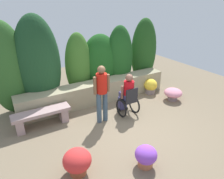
# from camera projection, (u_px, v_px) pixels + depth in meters

# --- Properties ---
(ground_plane) EXTENTS (12.26, 12.26, 0.00)m
(ground_plane) POSITION_uv_depth(u_px,v_px,m) (127.00, 127.00, 5.70)
(ground_plane) COLOR #776751
(stone_retaining_wall) EXTENTS (5.25, 0.59, 0.72)m
(stone_retaining_wall) POSITION_uv_depth(u_px,v_px,m) (97.00, 92.00, 6.98)
(stone_retaining_wall) COLOR #9B9271
(stone_retaining_wall) RESTS_ON ground
(hedge_backdrop) EXTENTS (6.24, 1.21, 2.93)m
(hedge_backdrop) POSITION_uv_depth(u_px,v_px,m) (81.00, 62.00, 7.00)
(hedge_backdrop) COLOR #2F6027
(hedge_backdrop) RESTS_ON ground
(stone_bench) EXTENTS (1.56, 0.41, 0.48)m
(stone_bench) POSITION_uv_depth(u_px,v_px,m) (42.00, 116.00, 5.61)
(stone_bench) COLOR #A28785
(stone_bench) RESTS_ON ground
(person_in_wheelchair) EXTENTS (0.53, 0.66, 1.33)m
(person_in_wheelchair) POSITION_uv_depth(u_px,v_px,m) (128.00, 96.00, 6.08)
(person_in_wheelchair) COLOR black
(person_in_wheelchair) RESTS_ON ground
(person_standing_companion) EXTENTS (0.49, 0.30, 1.69)m
(person_standing_companion) POSITION_uv_depth(u_px,v_px,m) (102.00, 91.00, 5.57)
(person_standing_companion) COLOR #3E5364
(person_standing_companion) RESTS_ON ground
(flower_pot_purple_near) EXTENTS (0.58, 0.58, 0.57)m
(flower_pot_purple_near) POSITION_uv_depth(u_px,v_px,m) (77.00, 162.00, 4.07)
(flower_pot_purple_near) COLOR #97472B
(flower_pot_purple_near) RESTS_ON ground
(flower_pot_terracotta_by_wall) EXTENTS (0.62, 0.62, 0.43)m
(flower_pot_terracotta_by_wall) POSITION_uv_depth(u_px,v_px,m) (173.00, 93.00, 7.11)
(flower_pot_terracotta_by_wall) COLOR gray
(flower_pot_terracotta_by_wall) RESTS_ON ground
(flower_pot_red_accent) EXTENTS (0.49, 0.49, 0.56)m
(flower_pot_red_accent) POSITION_uv_depth(u_px,v_px,m) (151.00, 86.00, 7.61)
(flower_pot_red_accent) COLOR gray
(flower_pot_red_accent) RESTS_ON ground
(flower_pot_small_foreground) EXTENTS (0.47, 0.47, 0.49)m
(flower_pot_small_foreground) POSITION_uv_depth(u_px,v_px,m) (146.00, 156.00, 4.27)
(flower_pot_small_foreground) COLOR #B16345
(flower_pot_small_foreground) RESTS_ON ground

